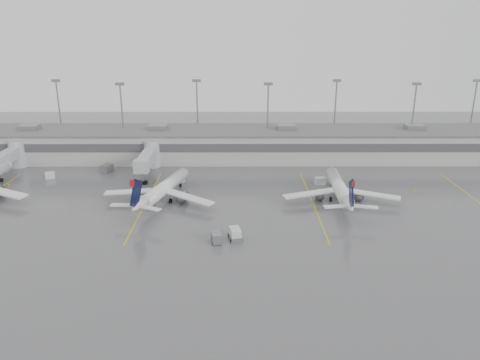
{
  "coord_description": "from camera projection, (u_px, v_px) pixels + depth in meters",
  "views": [
    {
      "loc": [
        2.08,
        -67.34,
        35.7
      ],
      "look_at": [
        2.28,
        24.0,
        5.0
      ],
      "focal_mm": 35.0,
      "sensor_mm": 36.0,
      "label": 1
    }
  ],
  "objects": [
    {
      "name": "jet_mid_left",
      "position": [
        162.0,
        189.0,
        97.78
      ],
      "size": [
        23.57,
        26.79,
        8.89
      ],
      "rotation": [
        0.0,
        0.0,
        -0.28
      ],
      "color": "white",
      "rests_on": "ground"
    },
    {
      "name": "light_masts",
      "position": [
        232.0,
        112.0,
        131.79
      ],
      "size": [
        142.4,
        8.0,
        20.6
      ],
      "color": "gray",
      "rests_on": "ground"
    },
    {
      "name": "gse_uld_a",
      "position": [
        50.0,
        175.0,
        113.08
      ],
      "size": [
        2.46,
        1.98,
        1.51
      ],
      "primitive_type": "cube",
      "rotation": [
        0.0,
        0.0,
        0.29
      ],
      "color": "silver",
      "rests_on": "ground"
    },
    {
      "name": "baggage_tug",
      "position": [
        235.0,
        235.0,
        81.09
      ],
      "size": [
        2.67,
        3.55,
        2.06
      ],
      "rotation": [
        0.0,
        0.0,
        0.22
      ],
      "color": "silver",
      "rests_on": "ground"
    },
    {
      "name": "jet_bridge_right",
      "position": [
        149.0,
        157.0,
        117.26
      ],
      "size": [
        4.0,
        17.2,
        7.0
      ],
      "color": "#A5A7AA",
      "rests_on": "ground"
    },
    {
      "name": "jet_bridge_left",
      "position": [
        10.0,
        157.0,
        117.18
      ],
      "size": [
        4.0,
        17.2,
        7.0
      ],
      "color": "#A5A7AA",
      "rests_on": "ground"
    },
    {
      "name": "cone_d",
      "position": [
        414.0,
        188.0,
        105.74
      ],
      "size": [
        0.42,
        0.42,
        0.67
      ],
      "primitive_type": "cone",
      "color": "orange",
      "rests_on": "ground"
    },
    {
      "name": "jet_mid_right",
      "position": [
        340.0,
        188.0,
        98.18
      ],
      "size": [
        24.42,
        27.4,
        8.86
      ],
      "rotation": [
        0.0,
        0.0,
        -0.04
      ],
      "color": "white",
      "rests_on": "ground"
    },
    {
      "name": "cone_c",
      "position": [
        278.0,
        189.0,
        105.14
      ],
      "size": [
        0.44,
        0.44,
        0.7
      ],
      "primitive_type": "cone",
      "color": "orange",
      "rests_on": "ground"
    },
    {
      "name": "ground",
      "position": [
        226.0,
        257.0,
        75.2
      ],
      "size": [
        260.0,
        260.0,
        0.0
      ],
      "primitive_type": "plane",
      "color": "#555557",
      "rests_on": "ground"
    },
    {
      "name": "baggage_cart",
      "position": [
        216.0,
        237.0,
        79.91
      ],
      "size": [
        2.11,
        3.01,
        1.76
      ],
      "rotation": [
        0.0,
        0.0,
        0.22
      ],
      "color": "slate",
      "rests_on": "ground"
    },
    {
      "name": "cone_b",
      "position": [
        151.0,
        181.0,
        110.67
      ],
      "size": [
        0.4,
        0.4,
        0.63
      ],
      "primitive_type": "cone",
      "color": "orange",
      "rests_on": "ground"
    },
    {
      "name": "cone_a",
      "position": [
        8.0,
        184.0,
        107.97
      ],
      "size": [
        0.41,
        0.41,
        0.65
      ],
      "primitive_type": "cone",
      "color": "orange",
      "rests_on": "ground"
    },
    {
      "name": "gse_uld_c",
      "position": [
        320.0,
        181.0,
        108.92
      ],
      "size": [
        2.53,
        1.93,
        1.61
      ],
      "primitive_type": "cube",
      "rotation": [
        0.0,
        0.0,
        0.2
      ],
      "color": "silver",
      "rests_on": "ground"
    },
    {
      "name": "gse_uld_b",
      "position": [
        180.0,
        178.0,
        110.74
      ],
      "size": [
        2.3,
        1.68,
        1.51
      ],
      "primitive_type": "cube",
      "rotation": [
        0.0,
        0.0,
        -0.13
      ],
      "color": "silver",
      "rests_on": "ground"
    },
    {
      "name": "terminal",
      "position": [
        231.0,
        144.0,
        128.83
      ],
      "size": [
        152.0,
        17.0,
        9.45
      ],
      "color": "#ACACA7",
      "rests_on": "ground"
    },
    {
      "name": "gse_loader",
      "position": [
        107.0,
        168.0,
        117.66
      ],
      "size": [
        2.92,
        3.68,
        2.01
      ],
      "primitive_type": "cube",
      "rotation": [
        0.0,
        0.0,
        -0.32
      ],
      "color": "slate",
      "rests_on": "ground"
    },
    {
      "name": "stand_markings",
      "position": [
        229.0,
        203.0,
        97.94
      ],
      "size": [
        105.25,
        40.0,
        0.01
      ],
      "color": "#D1BC0C",
      "rests_on": "ground"
    }
  ]
}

